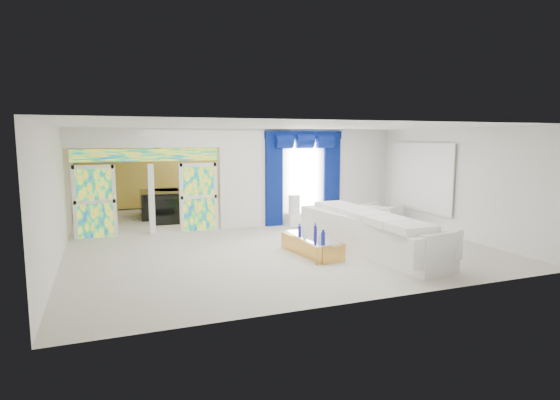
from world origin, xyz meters
name	(u,v)px	position (x,y,z in m)	size (l,w,h in m)	color
floor	(255,233)	(0.00, 0.00, 0.00)	(12.00, 12.00, 0.00)	#B7AF9E
dividing_wall	(309,176)	(2.15, 1.00, 1.50)	(5.70, 0.18, 3.00)	white
dividing_header	(146,138)	(-2.85, 1.00, 2.73)	(4.30, 0.18, 0.55)	white
stained_panel_left	(95,202)	(-4.28, 1.00, 1.00)	(0.95, 0.04, 2.00)	#994C3F
stained_panel_right	(199,197)	(-1.42, 1.00, 1.00)	(0.95, 0.04, 2.00)	#994C3F
stained_transom	(147,155)	(-2.85, 1.00, 2.25)	(4.00, 0.05, 0.35)	#994C3F
window_pane	(303,178)	(1.90, 0.90, 1.45)	(1.00, 0.02, 2.30)	white
blue_drape_left	(274,181)	(0.90, 0.87, 1.40)	(0.55, 0.10, 2.80)	#030743
blue_drape_right	(332,179)	(2.90, 0.87, 1.40)	(0.55, 0.10, 2.80)	#030743
blue_pelmet	(304,135)	(1.90, 0.87, 2.82)	(2.60, 0.12, 0.25)	#030743
wall_mirror	(421,177)	(4.94, -1.00, 1.55)	(0.04, 2.70, 1.90)	white
gold_curtains	(210,169)	(0.00, 5.90, 1.50)	(9.70, 0.12, 2.90)	gold
white_sofa	(368,235)	(1.82, -3.12, 0.43)	(0.97, 4.54, 0.86)	white
coffee_table	(311,246)	(0.47, -2.82, 0.20)	(0.61, 1.83, 0.41)	gold
console_table	(303,219)	(1.81, 0.71, 0.19)	(1.14, 0.36, 0.38)	white
table_lamp	(294,204)	(1.51, 0.71, 0.67)	(0.36, 0.36, 0.58)	silver
armchair	(382,215)	(4.08, -0.32, 0.34)	(1.04, 0.91, 0.68)	white
grand_piano	(160,204)	(-2.20, 3.94, 0.44)	(1.34, 1.75, 0.88)	black
piano_bench	(167,220)	(-2.20, 2.34, 0.14)	(0.82, 0.32, 0.27)	black
tv_console	(89,210)	(-4.50, 3.39, 0.42)	(0.58, 0.53, 0.84)	tan
chandelier	(157,140)	(-2.30, 3.40, 2.65)	(0.60, 0.60, 0.60)	gold
decanters	(313,234)	(0.49, -2.88, 0.51)	(0.22, 1.25, 0.30)	navy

